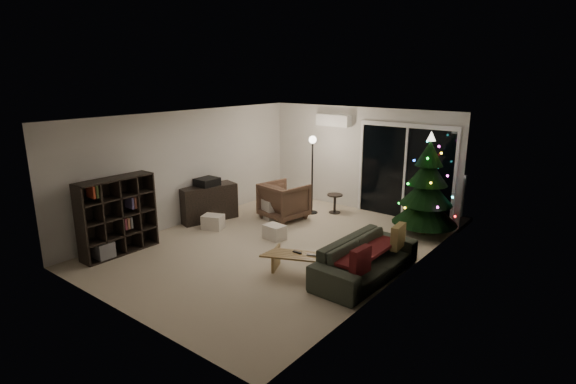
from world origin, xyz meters
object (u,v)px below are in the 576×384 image
object	(u,v)px
bookshelf	(112,214)
sofa	(366,259)
armchair	(284,201)
coffee_table	(304,266)
media_cabinet	(208,203)
christmas_tree	(427,184)

from	to	relation	value
bookshelf	sofa	bearing A→B (deg)	8.15
armchair	sofa	size ratio (longest dim) A/B	0.43
sofa	coffee_table	xyz separation A→B (m)	(-0.77, -0.66, -0.11)
media_cabinet	christmas_tree	bearing A→B (deg)	42.29
armchair	media_cabinet	bearing A→B (deg)	50.10
media_cabinet	christmas_tree	xyz separation A→B (m)	(4.26, 2.14, 0.67)
sofa	christmas_tree	world-z (taller)	christmas_tree
media_cabinet	christmas_tree	size ratio (longest dim) A/B	0.60
armchair	coffee_table	bearing A→B (deg)	143.68
media_cabinet	coffee_table	distance (m)	3.71
media_cabinet	armchair	world-z (taller)	armchair
coffee_table	christmas_tree	xyz separation A→B (m)	(0.73, 3.25, 0.87)
bookshelf	christmas_tree	bearing A→B (deg)	30.71
christmas_tree	media_cabinet	bearing A→B (deg)	-153.29
bookshelf	sofa	distance (m)	4.73
armchair	sofa	distance (m)	3.38
bookshelf	armchair	bearing A→B (deg)	53.56
media_cabinet	coffee_table	bearing A→B (deg)	-1.77
media_cabinet	armchair	size ratio (longest dim) A/B	1.38
armchair	sofa	world-z (taller)	armchair
coffee_table	bookshelf	bearing A→B (deg)	175.41
sofa	bookshelf	bearing A→B (deg)	115.64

